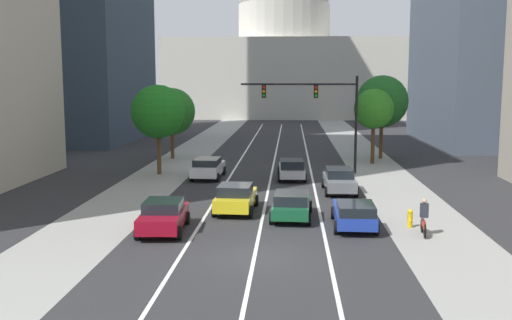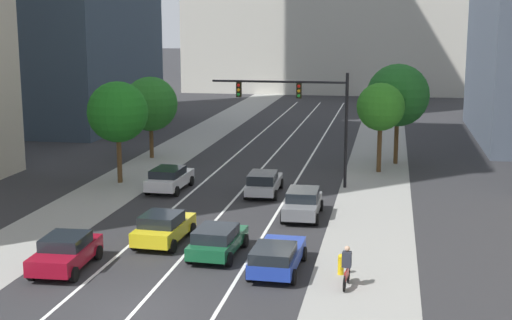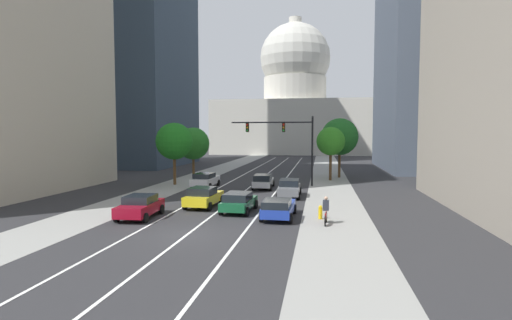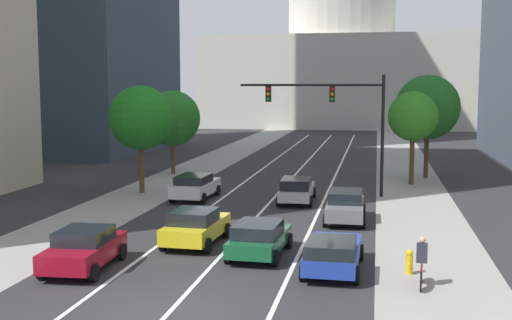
{
  "view_description": "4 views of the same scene",
  "coord_description": "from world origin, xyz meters",
  "px_view_note": "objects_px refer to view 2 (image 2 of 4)",
  "views": [
    {
      "loc": [
        1.43,
        -22.99,
        7.15
      ],
      "look_at": [
        -1.2,
        21.57,
        0.99
      ],
      "focal_mm": 41.57,
      "sensor_mm": 36.0,
      "label": 1
    },
    {
      "loc": [
        9.09,
        -24.29,
        10.62
      ],
      "look_at": [
        0.48,
        21.84,
        1.57
      ],
      "focal_mm": 51.29,
      "sensor_mm": 36.0,
      "label": 2
    },
    {
      "loc": [
        7.19,
        -20.6,
        5.57
      ],
      "look_at": [
        0.45,
        20.86,
        2.75
      ],
      "focal_mm": 28.02,
      "sensor_mm": 36.0,
      "label": 3
    },
    {
      "loc": [
        5.97,
        -18.17,
        6.77
      ],
      "look_at": [
        -0.1,
        14.74,
        2.9
      ],
      "focal_mm": 46.11,
      "sensor_mm": 36.0,
      "label": 4
    }
  ],
  "objects_px": {
    "car_white": "(169,178)",
    "street_tree_near_left": "(150,104)",
    "car_silver": "(264,182)",
    "street_tree_far_right": "(381,107)",
    "car_green": "(217,240)",
    "traffic_signal_mast": "(304,106)",
    "fire_hydrant": "(341,264)",
    "car_crimson": "(66,252)",
    "cyclist": "(347,267)",
    "street_tree_mid_right": "(398,95)",
    "street_tree_mid_left": "(118,112)",
    "car_blue": "(277,256)",
    "car_yellow": "(164,227)",
    "car_gray": "(303,203)"
  },
  "relations": [
    {
      "from": "car_crimson",
      "to": "street_tree_near_left",
      "type": "relative_size",
      "value": 0.69
    },
    {
      "from": "car_gray",
      "to": "car_blue",
      "type": "distance_m",
      "value": 9.05
    },
    {
      "from": "street_tree_far_right",
      "to": "street_tree_mid_right",
      "type": "xyz_separation_m",
      "value": [
        1.18,
        3.32,
        0.51
      ]
    },
    {
      "from": "street_tree_near_left",
      "to": "car_white",
      "type": "bearing_deg",
      "value": -65.87
    },
    {
      "from": "car_crimson",
      "to": "traffic_signal_mast",
      "type": "xyz_separation_m",
      "value": [
        8.14,
        17.87,
        4.45
      ]
    },
    {
      "from": "car_yellow",
      "to": "traffic_signal_mast",
      "type": "bearing_deg",
      "value": -18.15
    },
    {
      "from": "car_yellow",
      "to": "street_tree_far_right",
      "type": "height_order",
      "value": "street_tree_far_right"
    },
    {
      "from": "fire_hydrant",
      "to": "car_white",
      "type": "bearing_deg",
      "value": 130.88
    },
    {
      "from": "car_crimson",
      "to": "car_gray",
      "type": "relative_size",
      "value": 0.99
    },
    {
      "from": "car_crimson",
      "to": "street_tree_mid_left",
      "type": "bearing_deg",
      "value": 10.48
    },
    {
      "from": "car_silver",
      "to": "street_tree_mid_left",
      "type": "height_order",
      "value": "street_tree_mid_left"
    },
    {
      "from": "car_gray",
      "to": "traffic_signal_mast",
      "type": "bearing_deg",
      "value": 5.59
    },
    {
      "from": "car_green",
      "to": "traffic_signal_mast",
      "type": "relative_size",
      "value": 0.49
    },
    {
      "from": "car_crimson",
      "to": "traffic_signal_mast",
      "type": "distance_m",
      "value": 20.14
    },
    {
      "from": "car_white",
      "to": "street_tree_mid_right",
      "type": "relative_size",
      "value": 0.6
    },
    {
      "from": "car_silver",
      "to": "car_blue",
      "type": "distance_m",
      "value": 14.16
    },
    {
      "from": "car_gray",
      "to": "street_tree_far_right",
      "type": "bearing_deg",
      "value": -17.43
    },
    {
      "from": "car_yellow",
      "to": "street_tree_mid_left",
      "type": "xyz_separation_m",
      "value": [
        -6.91,
        12.25,
        3.91
      ]
    },
    {
      "from": "cyclist",
      "to": "car_crimson",
      "type": "bearing_deg",
      "value": 95.01
    },
    {
      "from": "street_tree_far_right",
      "to": "street_tree_near_left",
      "type": "relative_size",
      "value": 1.0
    },
    {
      "from": "car_green",
      "to": "fire_hydrant",
      "type": "height_order",
      "value": "car_green"
    },
    {
      "from": "car_green",
      "to": "street_tree_far_right",
      "type": "relative_size",
      "value": 0.68
    },
    {
      "from": "traffic_signal_mast",
      "to": "street_tree_near_left",
      "type": "distance_m",
      "value": 14.91
    },
    {
      "from": "car_white",
      "to": "street_tree_mid_right",
      "type": "xyz_separation_m",
      "value": [
        14.03,
        11.56,
        4.32
      ]
    },
    {
      "from": "street_tree_mid_right",
      "to": "street_tree_mid_left",
      "type": "bearing_deg",
      "value": -150.99
    },
    {
      "from": "car_white",
      "to": "traffic_signal_mast",
      "type": "height_order",
      "value": "traffic_signal_mast"
    },
    {
      "from": "street_tree_mid_left",
      "to": "street_tree_mid_right",
      "type": "relative_size",
      "value": 0.9
    },
    {
      "from": "car_green",
      "to": "street_tree_far_right",
      "type": "height_order",
      "value": "street_tree_far_right"
    },
    {
      "from": "car_silver",
      "to": "street_tree_far_right",
      "type": "bearing_deg",
      "value": -41.59
    },
    {
      "from": "car_white",
      "to": "fire_hydrant",
      "type": "distance_m",
      "value": 17.91
    },
    {
      "from": "car_blue",
      "to": "fire_hydrant",
      "type": "height_order",
      "value": "car_blue"
    },
    {
      "from": "car_white",
      "to": "street_tree_near_left",
      "type": "relative_size",
      "value": 0.71
    },
    {
      "from": "car_crimson",
      "to": "cyclist",
      "type": "height_order",
      "value": "cyclist"
    },
    {
      "from": "car_white",
      "to": "street_tree_mid_left",
      "type": "bearing_deg",
      "value": 69.37
    },
    {
      "from": "traffic_signal_mast",
      "to": "street_tree_near_left",
      "type": "bearing_deg",
      "value": 149.47
    },
    {
      "from": "car_gray",
      "to": "street_tree_mid_right",
      "type": "bearing_deg",
      "value": -18.07
    },
    {
      "from": "car_white",
      "to": "street_tree_near_left",
      "type": "xyz_separation_m",
      "value": [
        -4.67,
        10.42,
        3.42
      ]
    },
    {
      "from": "car_crimson",
      "to": "street_tree_mid_left",
      "type": "relative_size",
      "value": 0.65
    },
    {
      "from": "car_gray",
      "to": "fire_hydrant",
      "type": "height_order",
      "value": "car_gray"
    },
    {
      "from": "car_white",
      "to": "car_blue",
      "type": "relative_size",
      "value": 0.99
    },
    {
      "from": "car_green",
      "to": "traffic_signal_mast",
      "type": "height_order",
      "value": "traffic_signal_mast"
    },
    {
      "from": "fire_hydrant",
      "to": "cyclist",
      "type": "distance_m",
      "value": 1.53
    },
    {
      "from": "car_silver",
      "to": "street_tree_mid_left",
      "type": "bearing_deg",
      "value": 79.16
    },
    {
      "from": "street_tree_near_left",
      "to": "car_blue",
      "type": "bearing_deg",
      "value": -60.53
    },
    {
      "from": "car_silver",
      "to": "car_blue",
      "type": "bearing_deg",
      "value": -169.6
    },
    {
      "from": "car_crimson",
      "to": "street_tree_mid_left",
      "type": "height_order",
      "value": "street_tree_mid_left"
    },
    {
      "from": "car_crimson",
      "to": "street_tree_far_right",
      "type": "bearing_deg",
      "value": -31.67
    },
    {
      "from": "traffic_signal_mast",
      "to": "car_silver",
      "type": "bearing_deg",
      "value": -126.96
    },
    {
      "from": "car_blue",
      "to": "street_tree_mid_right",
      "type": "xyz_separation_m",
      "value": [
        5.01,
        25.36,
        4.39
      ]
    },
    {
      "from": "car_white",
      "to": "street_tree_near_left",
      "type": "height_order",
      "value": "street_tree_near_left"
    }
  ]
}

